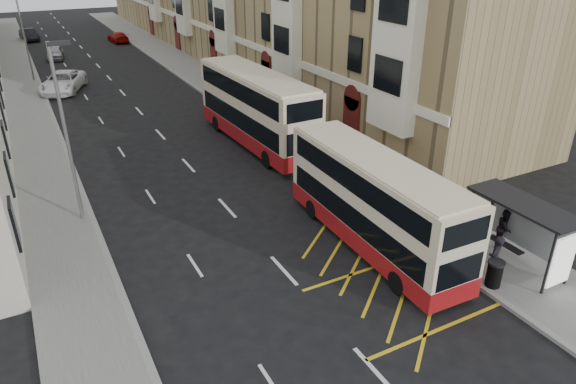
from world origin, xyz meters
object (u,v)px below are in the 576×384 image
street_lamp_near (66,126)px  pedestrian_near (495,258)px  car_red (118,37)px  street_lamp_far (23,29)px  bus_shelter (532,223)px  litter_bin (494,273)px  double_decker_front (373,203)px  double_decker_rear (256,109)px  white_van (63,82)px  car_silver (55,53)px  pedestrian_mid (505,228)px  car_dark (29,35)px  pedestrian_far (404,183)px

street_lamp_near → pedestrian_near: street_lamp_near is taller
car_red → street_lamp_far: bearing=52.4°
bus_shelter → street_lamp_near: (-14.69, 12.39, 2.50)m
litter_bin → double_decker_front: bearing=115.2°
double_decker_front → street_lamp_near: bearing=144.0°
street_lamp_near → double_decker_rear: size_ratio=0.69×
double_decker_front → white_van: size_ratio=1.68×
pedestrian_near → car_silver: 52.98m
bus_shelter → street_lamp_far: bearing=109.1°
street_lamp_far → litter_bin: (12.70, -42.70, -3.94)m
street_lamp_near → double_decker_rear: 12.72m
pedestrian_near → street_lamp_near: bearing=-64.9°
white_van → car_silver: white_van is taller
bus_shelter → pedestrian_mid: bearing=70.6°
car_silver → car_dark: size_ratio=0.91×
street_lamp_near → white_van: street_lamp_near is taller
street_lamp_near → street_lamp_far: (0.00, 30.00, 0.00)m
street_lamp_far → car_dark: bearing=87.2°
street_lamp_far → pedestrian_near: street_lamp_far is taller
bus_shelter → street_lamp_near: bearing=139.9°
bus_shelter → pedestrian_far: bus_shelter is taller
litter_bin → car_silver: bearing=100.7°
pedestrian_far → car_red: bearing=-82.0°
litter_bin → pedestrian_far: bearing=77.4°
street_lamp_far → pedestrian_near: bearing=-73.0°
double_decker_front → car_silver: bearing=100.6°
white_van → car_silver: size_ratio=1.46×
street_lamp_near → double_decker_front: 13.49m
pedestrian_far → street_lamp_near: bearing=-16.6°
white_van → car_red: 24.13m
double_decker_rear → car_silver: size_ratio=2.82×
pedestrian_mid → car_silver: 52.00m
white_van → pedestrian_near: bearing=-51.8°
bus_shelter → car_silver: size_ratio=1.03×
car_dark → double_decker_rear: bearing=-87.7°
street_lamp_near → pedestrian_near: 18.28m
pedestrian_near → white_van: 38.74m
street_lamp_near → car_dark: size_ratio=1.77×
bus_shelter → car_silver: bearing=102.8°
car_dark → double_decker_front: bearing=-90.9°
street_lamp_near → white_van: bearing=85.4°
street_lamp_near → litter_bin: (12.70, -12.70, -3.94)m
double_decker_rear → pedestrian_near: (1.60, -17.67, -1.25)m
street_lamp_near → car_silver: (2.84, 39.60, -3.93)m
double_decker_rear → pedestrian_mid: size_ratio=6.77×
pedestrian_far → car_red: pedestrian_far is taller
street_lamp_near → double_decker_front: street_lamp_near is taller
street_lamp_near → pedestrian_mid: (15.22, -10.90, -3.63)m
street_lamp_far → street_lamp_near: bearing=-90.0°
pedestrian_mid → street_lamp_far: bearing=83.1°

